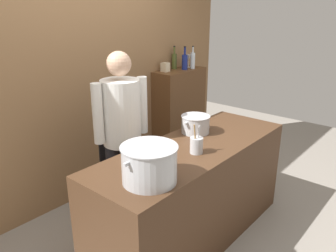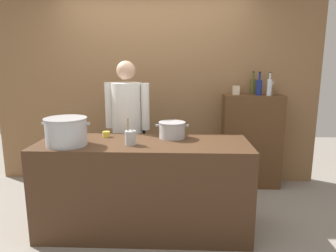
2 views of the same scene
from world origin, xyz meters
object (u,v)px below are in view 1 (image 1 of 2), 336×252
Objects in this scene: stockpot_large at (149,164)px; butter_jar at (144,151)px; chef at (122,130)px; wine_bottle_olive at (174,61)px; stockpot_small at (195,124)px; spice_tin_cream at (165,67)px; wine_glass_tall at (189,58)px; wine_bottle_cobalt at (185,61)px; wine_bottle_clear at (193,60)px; utensil_crock at (196,145)px.

stockpot_large is 0.45m from butter_jar.
chef is 5.60× the size of wine_bottle_olive.
wine_bottle_olive is (1.03, 1.10, 0.36)m from stockpot_small.
stockpot_large is 1.00m from stockpot_small.
spice_tin_cream reaches higher than butter_jar.
chef is at bearing -161.07° from wine_glass_tall.
wine_bottle_olive and wine_bottle_cobalt have the same top height.
wine_bottle_cobalt reaches higher than stockpot_small.
wine_bottle_clear is (1.20, 0.93, 0.36)m from stockpot_small.
wine_bottle_clear is at bearing -116.48° from wine_glass_tall.
butter_jar is at bearing 178.77° from stockpot_small.
stockpot_small is 1.55m from wine_bottle_olive.
stockpot_large is at bearing -149.91° from wine_bottle_clear.
wine_glass_tall reaches higher than stockpot_large.
wine_bottle_clear reaches higher than wine_glass_tall.
wine_bottle_cobalt is (2.03, 1.28, 0.31)m from stockpot_large.
spice_tin_cream is (1.33, 0.63, 0.32)m from chef.
stockpot_small is 0.47m from utensil_crock.
chef is 14.86× the size of spice_tin_cream.
wine_bottle_clear is at bearing 30.09° from stockpot_large.
wine_glass_tall is at bearing 31.60° from stockpot_large.
wine_bottle_clear is 0.12m from wine_glass_tall.
wine_glass_tall reaches higher than utensil_crock.
utensil_crock is 0.82× the size of wine_bottle_olive.
stockpot_small is 1.67m from wine_glass_tall.
wine_bottle_olive is at bearing 108.79° from wine_bottle_cobalt.
spice_tin_cream is (1.18, 1.34, 0.32)m from utensil_crock.
butter_jar is at bearing -151.92° from wine_glass_tall.
stockpot_small is 1.11× the size of wine_bottle_olive.
utensil_crock is at bearing -142.41° from wine_bottle_clear.
wine_bottle_olive is at bearing 46.93° from stockpot_small.
stockpot_large is 2.25m from spice_tin_cream.
chef is at bearing -161.44° from wine_bottle_cobalt.
spice_tin_cream is (-0.27, 0.10, -0.05)m from wine_bottle_cobalt.
wine_bottle_olive is 1.72× the size of wine_glass_tall.
wine_bottle_clear is at bearing 37.59° from utensil_crock.
wine_bottle_cobalt reaches higher than wine_glass_tall.
wine_bottle_clear is (1.72, 0.50, 0.38)m from chef.
wine_glass_tall is at bearing 39.08° from utensil_crock.
wine_glass_tall is at bearing 39.67° from stockpot_small.
butter_jar is 2.03m from wine_bottle_cobalt.
chef is 0.44m from butter_jar.
wine_bottle_olive reaches higher than spice_tin_cream.
spice_tin_cream is (1.47, 1.05, 0.36)m from butter_jar.
wine_glass_tall is 1.54× the size of spice_tin_cream.
spice_tin_cream reaches higher than stockpot_large.
wine_bottle_cobalt is (1.75, 0.95, 0.41)m from butter_jar.
stockpot_large is 0.58m from utensil_crock.
stockpot_small is (0.52, -0.43, 0.02)m from chef.
utensil_crock is at bearing -140.92° from wine_glass_tall.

